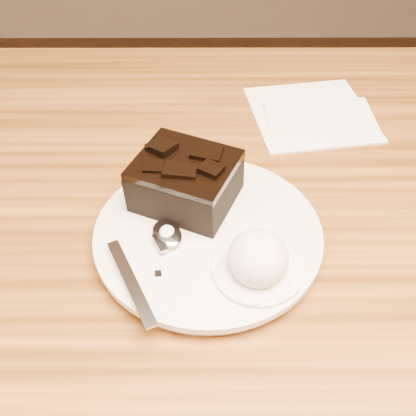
{
  "coord_description": "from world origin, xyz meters",
  "views": [
    {
      "loc": [
        -0.05,
        -0.36,
        1.13
      ],
      "look_at": [
        -0.04,
        -0.01,
        0.79
      ],
      "focal_mm": 42.72,
      "sensor_mm": 36.0,
      "label": 1
    }
  ],
  "objects_px": {
    "spoon": "(167,235)",
    "napkin": "(311,113)",
    "dining_table": "(236,387)",
    "plate": "(208,236)",
    "ice_cream_scoop": "(258,258)",
    "brownie": "(186,183)"
  },
  "relations": [
    {
      "from": "spoon",
      "to": "napkin",
      "type": "bearing_deg",
      "value": 27.14
    },
    {
      "from": "dining_table",
      "to": "plate",
      "type": "bearing_deg",
      "value": -151.96
    },
    {
      "from": "ice_cream_scoop",
      "to": "spoon",
      "type": "xyz_separation_m",
      "value": [
        -0.09,
        0.04,
        -0.01
      ]
    },
    {
      "from": "spoon",
      "to": "napkin",
      "type": "distance_m",
      "value": 0.3
    },
    {
      "from": "napkin",
      "to": "brownie",
      "type": "bearing_deg",
      "value": -131.53
    },
    {
      "from": "ice_cream_scoop",
      "to": "napkin",
      "type": "bearing_deg",
      "value": 71.27
    },
    {
      "from": "ice_cream_scoop",
      "to": "spoon",
      "type": "height_order",
      "value": "ice_cream_scoop"
    },
    {
      "from": "plate",
      "to": "spoon",
      "type": "bearing_deg",
      "value": -165.32
    },
    {
      "from": "plate",
      "to": "napkin",
      "type": "distance_m",
      "value": 0.27
    },
    {
      "from": "spoon",
      "to": "napkin",
      "type": "relative_size",
      "value": 1.02
    },
    {
      "from": "spoon",
      "to": "dining_table",
      "type": "bearing_deg",
      "value": -3.89
    },
    {
      "from": "brownie",
      "to": "spoon",
      "type": "height_order",
      "value": "brownie"
    },
    {
      "from": "napkin",
      "to": "plate",
      "type": "bearing_deg",
      "value": -121.43
    },
    {
      "from": "dining_table",
      "to": "brownie",
      "type": "distance_m",
      "value": 0.42
    },
    {
      "from": "dining_table",
      "to": "brownie",
      "type": "xyz_separation_m",
      "value": [
        -0.07,
        0.02,
        0.42
      ]
    },
    {
      "from": "ice_cream_scoop",
      "to": "napkin",
      "type": "xyz_separation_m",
      "value": [
        0.1,
        0.28,
        -0.03
      ]
    },
    {
      "from": "ice_cream_scoop",
      "to": "napkin",
      "type": "distance_m",
      "value": 0.3
    },
    {
      "from": "spoon",
      "to": "plate",
      "type": "bearing_deg",
      "value": -11.26
    },
    {
      "from": "brownie",
      "to": "napkin",
      "type": "xyz_separation_m",
      "value": [
        0.16,
        0.18,
        -0.04
      ]
    },
    {
      "from": "spoon",
      "to": "brownie",
      "type": "bearing_deg",
      "value": 46.94
    },
    {
      "from": "dining_table",
      "to": "ice_cream_scoop",
      "type": "xyz_separation_m",
      "value": [
        -0.0,
        -0.08,
        0.41
      ]
    },
    {
      "from": "ice_cream_scoop",
      "to": "napkin",
      "type": "height_order",
      "value": "ice_cream_scoop"
    }
  ]
}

